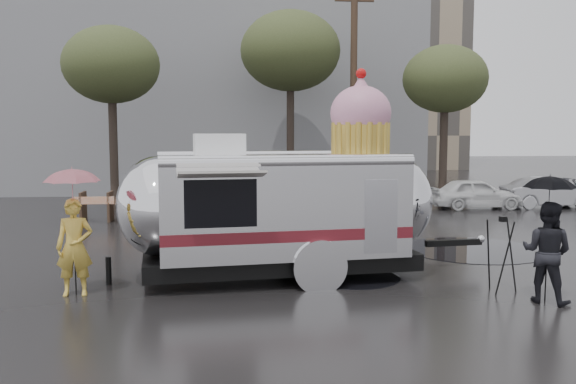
{
  "coord_description": "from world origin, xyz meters",
  "views": [
    {
      "loc": [
        -2.54,
        -10.86,
        3.04
      ],
      "look_at": [
        -1.36,
        1.66,
        1.77
      ],
      "focal_mm": 38.0,
      "sensor_mm": 36.0,
      "label": 1
    }
  ],
  "objects": [
    {
      "name": "ground",
      "position": [
        0.0,
        0.0,
        0.0
      ],
      "size": [
        120.0,
        120.0,
        0.0
      ],
      "primitive_type": "plane",
      "color": "black",
      "rests_on": "ground"
    },
    {
      "name": "puddles",
      "position": [
        4.37,
        0.7,
        0.0
      ],
      "size": [
        9.12,
        10.52,
        0.01
      ],
      "color": "black",
      "rests_on": "ground"
    },
    {
      "name": "grey_building",
      "position": [
        -4.0,
        24.0,
        6.5
      ],
      "size": [
        22.0,
        12.0,
        13.0
      ],
      "primitive_type": "cube",
      "color": "slate",
      "rests_on": "ground"
    },
    {
      "name": "utility_pole",
      "position": [
        2.5,
        14.0,
        4.62
      ],
      "size": [
        1.6,
        0.28,
        9.0
      ],
      "color": "#473323",
      "rests_on": "ground"
    },
    {
      "name": "tree_left",
      "position": [
        -7.0,
        13.0,
        5.48
      ],
      "size": [
        3.64,
        3.64,
        6.95
      ],
      "color": "#382D26",
      "rests_on": "ground"
    },
    {
      "name": "tree_mid",
      "position": [
        0.0,
        15.0,
        6.34
      ],
      "size": [
        4.2,
        4.2,
        8.03
      ],
      "color": "#382D26",
      "rests_on": "ground"
    },
    {
      "name": "tree_right",
      "position": [
        6.0,
        13.0,
        5.06
      ],
      "size": [
        3.36,
        3.36,
        6.42
      ],
      "color": "#382D26",
      "rests_on": "ground"
    },
    {
      "name": "barricade_row",
      "position": [
        -5.55,
        9.96,
        0.52
      ],
      "size": [
        4.3,
        0.8,
        1.0
      ],
      "color": "#473323",
      "rests_on": "ground"
    },
    {
      "name": "airstream_trailer",
      "position": [
        -1.46,
        1.67,
        1.55
      ],
      "size": [
        8.19,
        3.72,
        4.43
      ],
      "rotation": [
        0.0,
        0.0,
        0.12
      ],
      "color": "silver",
      "rests_on": "ground"
    },
    {
      "name": "person_left",
      "position": [
        -5.42,
        0.52,
        0.9
      ],
      "size": [
        0.68,
        0.48,
        1.8
      ],
      "primitive_type": "imported",
      "rotation": [
        0.0,
        0.0,
        0.07
      ],
      "color": "gold",
      "rests_on": "ground"
    },
    {
      "name": "umbrella_pink",
      "position": [
        -5.42,
        0.52,
        1.97
      ],
      "size": [
        1.23,
        1.23,
        2.39
      ],
      "color": "pink",
      "rests_on": "ground"
    },
    {
      "name": "person_right",
      "position": [
        3.02,
        -0.73,
        0.9
      ],
      "size": [
        0.96,
        0.95,
        1.8
      ],
      "primitive_type": "imported",
      "rotation": [
        0.0,
        0.0,
        2.37
      ],
      "color": "black",
      "rests_on": "ground"
    },
    {
      "name": "umbrella_black",
      "position": [
        3.02,
        -0.73,
        1.92
      ],
      "size": [
        1.08,
        1.08,
        2.29
      ],
      "color": "black",
      "rests_on": "ground"
    },
    {
      "name": "tripod",
      "position": [
        2.53,
        -0.0,
        0.85
      ],
      "size": [
        0.59,
        0.57,
        1.45
      ],
      "rotation": [
        0.0,
        0.0,
        0.34
      ],
      "color": "black",
      "rests_on": "ground"
    }
  ]
}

